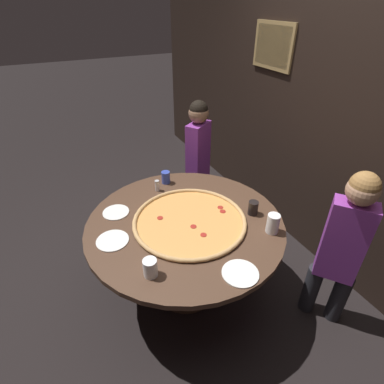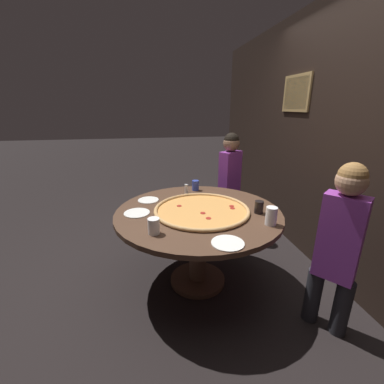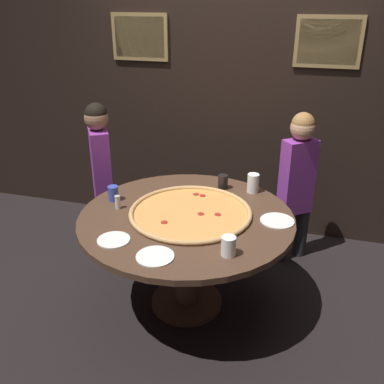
# 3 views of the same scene
# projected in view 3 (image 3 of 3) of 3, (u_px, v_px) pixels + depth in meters

# --- Properties ---
(ground_plane) EXTENTS (24.00, 24.00, 0.00)m
(ground_plane) POSITION_uv_depth(u_px,v_px,m) (187.00, 303.00, 3.18)
(ground_plane) COLOR black
(back_wall) EXTENTS (6.40, 0.08, 2.60)m
(back_wall) POSITION_uv_depth(u_px,v_px,m) (228.00, 92.00, 3.80)
(back_wall) COLOR black
(back_wall) RESTS_ON ground_plane
(dining_table) EXTENTS (1.45, 1.45, 0.74)m
(dining_table) POSITION_uv_depth(u_px,v_px,m) (186.00, 234.00, 2.94)
(dining_table) COLOR #4C3323
(dining_table) RESTS_ON ground_plane
(giant_pizza) EXTENTS (0.83, 0.83, 0.03)m
(giant_pizza) POSITION_uv_depth(u_px,v_px,m) (190.00, 212.00, 2.89)
(giant_pizza) COLOR #E0994C
(giant_pizza) RESTS_ON dining_table
(drink_cup_beside_pizza) EXTENTS (0.09, 0.09, 0.14)m
(drink_cup_beside_pizza) POSITION_uv_depth(u_px,v_px,m) (253.00, 183.00, 3.19)
(drink_cup_beside_pizza) COLOR white
(drink_cup_beside_pizza) RESTS_ON dining_table
(drink_cup_far_left) EXTENTS (0.08, 0.08, 0.12)m
(drink_cup_far_left) POSITION_uv_depth(u_px,v_px,m) (228.00, 246.00, 2.41)
(drink_cup_far_left) COLOR white
(drink_cup_far_left) RESTS_ON dining_table
(drink_cup_near_left) EXTENTS (0.07, 0.07, 0.11)m
(drink_cup_near_left) POSITION_uv_depth(u_px,v_px,m) (113.00, 193.00, 3.06)
(drink_cup_near_left) COLOR #384CB7
(drink_cup_near_left) RESTS_ON dining_table
(drink_cup_near_right) EXTENTS (0.08, 0.08, 0.11)m
(drink_cup_near_right) POSITION_uv_depth(u_px,v_px,m) (223.00, 182.00, 3.25)
(drink_cup_near_right) COLOR black
(drink_cup_near_right) RESTS_ON dining_table
(white_plate_far_back) EXTENTS (0.22, 0.22, 0.01)m
(white_plate_far_back) POSITION_uv_depth(u_px,v_px,m) (155.00, 256.00, 2.42)
(white_plate_far_back) COLOR white
(white_plate_far_back) RESTS_ON dining_table
(white_plate_beside_cup) EXTENTS (0.20, 0.20, 0.01)m
(white_plate_beside_cup) POSITION_uv_depth(u_px,v_px,m) (114.00, 240.00, 2.58)
(white_plate_beside_cup) COLOR white
(white_plate_beside_cup) RESTS_ON dining_table
(white_plate_left_side) EXTENTS (0.22, 0.22, 0.01)m
(white_plate_left_side) POSITION_uv_depth(u_px,v_px,m) (277.00, 221.00, 2.80)
(white_plate_left_side) COLOR white
(white_plate_left_side) RESTS_ON dining_table
(condiment_shaker) EXTENTS (0.04, 0.04, 0.10)m
(condiment_shaker) POSITION_uv_depth(u_px,v_px,m) (118.00, 202.00, 2.95)
(condiment_shaker) COLOR silver
(condiment_shaker) RESTS_ON dining_table
(diner_far_left) EXTENTS (0.32, 0.29, 1.28)m
(diner_far_left) POSITION_uv_depth(u_px,v_px,m) (297.00, 180.00, 3.46)
(diner_far_left) COLOR #232328
(diner_far_left) RESTS_ON ground_plane
(diner_side_left) EXTENTS (0.28, 0.34, 1.31)m
(diner_side_left) POSITION_uv_depth(u_px,v_px,m) (101.00, 170.00, 3.61)
(diner_side_left) COLOR #232328
(diner_side_left) RESTS_ON ground_plane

